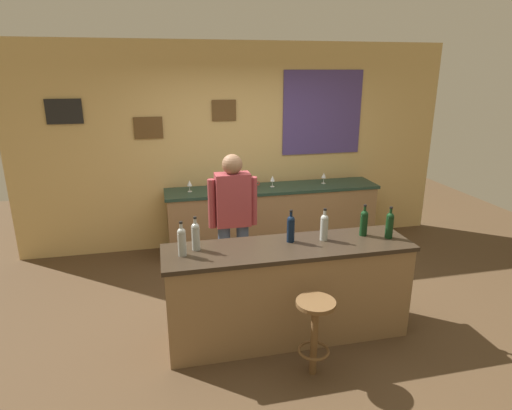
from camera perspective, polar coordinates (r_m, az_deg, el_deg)
ground_plane at (r=4.66m, az=2.63°, el=-13.99°), size 10.00×10.00×0.00m
back_wall at (r=6.04m, az=-2.13°, el=7.82°), size 6.00×0.09×2.80m
bar_counter at (r=4.10m, az=4.23°, el=-11.32°), size 2.27×0.60×0.92m
side_counter at (r=6.01m, az=2.21°, el=-1.74°), size 2.92×0.56×0.90m
bartender at (r=4.54m, az=-3.06°, el=-1.74°), size 0.52×0.21×1.62m
bar_stool at (r=3.64m, az=7.81°, el=-15.52°), size 0.32×0.32×0.68m
wine_bottle_a at (r=3.69m, az=-9.82°, el=-4.67°), size 0.07×0.07×0.31m
wine_bottle_b at (r=3.79m, az=-8.01°, el=-4.00°), size 0.07×0.07×0.31m
wine_bottle_c at (r=3.94m, az=4.63°, el=-3.02°), size 0.07×0.07×0.31m
wine_bottle_d at (r=4.01m, az=9.04°, el=-2.79°), size 0.07×0.07×0.31m
wine_bottle_e at (r=4.20m, az=14.13°, el=-2.18°), size 0.07×0.07×0.31m
wine_bottle_f at (r=4.20m, az=17.31°, el=-2.45°), size 0.07×0.07×0.31m
wine_glass_a at (r=5.69m, az=-8.82°, el=2.84°), size 0.07×0.07×0.16m
wine_glass_b at (r=5.78m, az=-4.31°, el=3.22°), size 0.07×0.07×0.16m
wine_glass_c at (r=5.84m, az=-2.11°, el=3.42°), size 0.07×0.07×0.16m
wine_glass_d at (r=5.87m, az=2.19°, el=3.48°), size 0.07×0.07×0.16m
wine_glass_e at (r=6.11m, az=8.98°, el=3.86°), size 0.07×0.07×0.16m
coffee_mug at (r=5.84m, az=-0.27°, el=2.81°), size 0.12×0.08×0.09m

